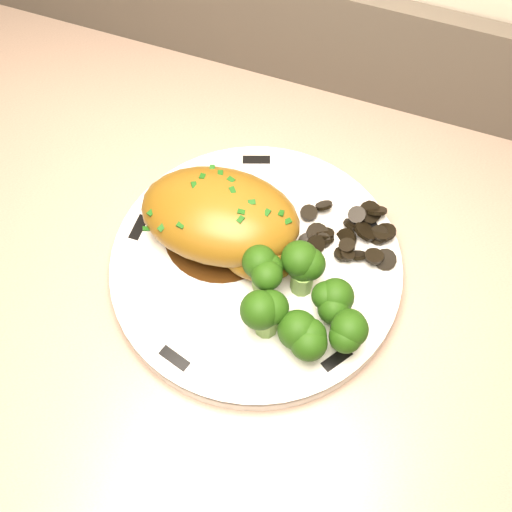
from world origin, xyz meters
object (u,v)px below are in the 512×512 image
(counter, at_px, (362,502))
(chicken_breast, at_px, (224,220))
(plate, at_px, (256,266))
(broccoli_florets, at_px, (303,305))

(counter, height_order, chicken_breast, counter)
(plate, bearing_deg, counter, -21.45)
(plate, height_order, chicken_breast, chicken_breast)
(counter, distance_m, plate, 0.50)
(counter, height_order, plate, counter)
(plate, height_order, broccoli_florets, broccoli_florets)
(plate, bearing_deg, broccoli_florets, -34.89)
(chicken_breast, xyz_separation_m, broccoli_florets, (0.09, -0.05, -0.00))
(chicken_breast, bearing_deg, plate, -28.05)
(counter, bearing_deg, plate, 158.55)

